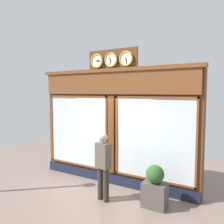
% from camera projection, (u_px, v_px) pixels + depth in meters
% --- Properties ---
extents(shop_facade, '(5.06, 0.42, 3.88)m').
position_uv_depth(shop_facade, '(114.00, 126.00, 6.76)').
color(shop_facade, '#5B3319').
rests_on(shop_facade, ground_plane).
extents(pedestrian, '(0.40, 0.29, 1.69)m').
position_uv_depth(pedestrian, '(103.00, 164.00, 5.66)').
color(pedestrian, '#312A24').
rests_on(pedestrian, ground_plane).
extents(planter_box, '(0.56, 0.36, 0.58)m').
position_uv_depth(planter_box, '(155.00, 195.00, 5.36)').
color(planter_box, '#4C4742').
rests_on(planter_box, ground_plane).
extents(planter_shrub, '(0.42, 0.42, 0.42)m').
position_uv_depth(planter_shrub, '(155.00, 174.00, 5.32)').
color(planter_shrub, '#285623').
rests_on(planter_shrub, planter_box).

